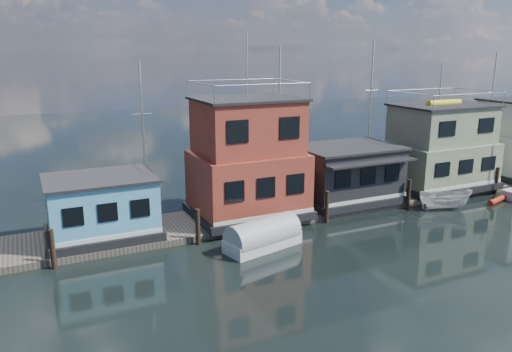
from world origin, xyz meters
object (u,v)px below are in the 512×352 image
houseboat_green (440,148)px  houseboat_dark (347,173)px  motorboat (445,200)px  red_kayak (499,199)px  houseboat_red (248,161)px  houseboat_blue (102,207)px  tarp_runabout (263,237)px

houseboat_green → houseboat_dark: bearing=-179.9°
houseboat_dark → motorboat: bearing=-34.8°
houseboat_dark → red_kayak: 11.97m
houseboat_red → houseboat_blue: bearing=-180.0°
houseboat_green → red_kayak: size_ratio=2.97×
houseboat_green → motorboat: (-3.20, -4.05, -2.81)m
motorboat → houseboat_dark: bearing=79.0°
houseboat_blue → houseboat_green: (26.50, 0.00, 1.34)m
houseboat_dark → tarp_runabout: 10.62m
houseboat_red → red_kayak: size_ratio=4.19×
houseboat_red → tarp_runabout: size_ratio=2.40×
tarp_runabout → motorboat: (15.06, 0.88, 0.04)m
houseboat_green → red_kayak: houseboat_green is taller
houseboat_red → red_kayak: (18.90, -4.45, -3.90)m
houseboat_red → motorboat: (13.80, -4.05, -3.37)m
houseboat_red → houseboat_dark: bearing=-0.1°
houseboat_blue → tarp_runabout: (8.24, -4.93, -1.50)m
houseboat_dark → motorboat: 7.26m
tarp_runabout → motorboat: 15.08m
houseboat_red → houseboat_green: bearing=0.0°
houseboat_red → tarp_runabout: bearing=-104.3°
red_kayak → motorboat: bearing=159.4°
houseboat_green → red_kayak: 5.88m
houseboat_blue → houseboat_dark: houseboat_dark is taller
houseboat_red → motorboat: 14.77m
houseboat_dark → red_kayak: houseboat_dark is taller
motorboat → red_kayak: bearing=-70.6°
houseboat_blue → houseboat_red: bearing=0.0°
houseboat_blue → tarp_runabout: houseboat_blue is taller
houseboat_dark → tarp_runabout: size_ratio=1.50×
red_kayak → tarp_runabout: bearing=165.1°
houseboat_blue → houseboat_dark: bearing=-0.1°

